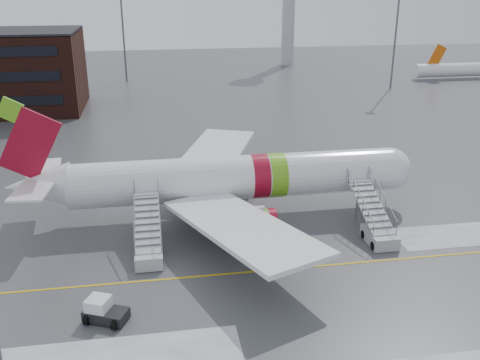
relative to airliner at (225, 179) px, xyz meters
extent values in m
plane|color=#494C4F|center=(-2.67, -9.00, -3.42)|extent=(260.00, 260.00, 0.00)
cylinder|color=white|center=(0.95, 0.00, 0.08)|extent=(28.00, 3.80, 3.80)
sphere|color=white|center=(14.95, 0.00, 0.08)|extent=(3.80, 3.80, 3.80)
cube|color=black|center=(16.00, 0.00, 0.58)|extent=(1.09, 1.60, 0.97)
cone|color=white|center=(-15.45, 0.00, 0.33)|extent=(5.20, 3.72, 3.72)
cube|color=maroon|center=(-15.55, 0.00, 3.88)|extent=(5.27, 0.30, 6.09)
cube|color=#6AB51C|center=(-16.65, 0.00, 6.68)|extent=(2.16, 0.26, 2.16)
cube|color=white|center=(-15.25, 2.60, 0.98)|extent=(3.07, 4.85, 0.18)
cube|color=white|center=(-15.25, -2.60, 0.98)|extent=(3.07, 4.85, 0.18)
cube|color=white|center=(-0.05, 8.50, -0.52)|extent=(10.72, 15.97, 1.13)
cube|color=white|center=(-0.05, -8.50, -0.52)|extent=(10.72, 15.97, 1.13)
cylinder|color=white|center=(1.45, 5.20, -1.87)|extent=(3.40, 2.10, 2.10)
cylinder|color=white|center=(1.45, -5.20, -1.87)|extent=(3.40, 2.10, 2.10)
cylinder|color=#595B60|center=(12.95, 0.00, -2.52)|extent=(0.20, 0.20, 1.80)
cylinder|color=black|center=(12.95, 0.00, -2.97)|extent=(0.90, 0.56, 0.90)
cylinder|color=black|center=(0.45, 2.40, -2.97)|extent=(0.90, 0.56, 0.90)
cylinder|color=black|center=(0.45, -2.40, -2.97)|extent=(0.90, 0.56, 0.90)
cube|color=#A7A9AE|center=(11.20, -7.30, -2.87)|extent=(2.00, 3.20, 1.00)
cube|color=#A7A9AE|center=(11.20, -5.20, -1.19)|extent=(1.90, 5.87, 2.52)
cube|color=#A7A9AE|center=(11.20, -1.90, -0.02)|extent=(1.90, 1.40, 0.15)
cylinder|color=#595B60|center=(11.20, -2.30, -1.72)|extent=(0.16, 0.16, 3.40)
cylinder|color=black|center=(10.30, -8.30, -3.07)|extent=(0.25, 0.70, 0.70)
cylinder|color=black|center=(12.10, -6.30, -3.07)|extent=(0.25, 0.70, 0.70)
cube|color=#B5B7BD|center=(-6.72, -7.30, -2.87)|extent=(2.00, 3.20, 1.00)
cube|color=#B5B7BD|center=(-6.72, -5.20, -1.19)|extent=(1.90, 5.87, 2.52)
cube|color=#B5B7BD|center=(-6.72, -1.90, -0.02)|extent=(1.90, 1.40, 0.15)
cylinder|color=#595B60|center=(-6.72, -2.30, -1.72)|extent=(0.16, 0.16, 3.40)
cylinder|color=black|center=(-7.62, -8.30, -3.07)|extent=(0.25, 0.70, 0.70)
cylinder|color=black|center=(-5.82, -6.30, -3.07)|extent=(0.25, 0.70, 0.70)
cube|color=black|center=(-9.34, -14.19, -3.00)|extent=(2.94, 2.34, 0.65)
cube|color=silver|center=(-9.76, -14.00, -2.35)|extent=(1.72, 1.72, 0.83)
cube|color=black|center=(-9.76, -14.00, -2.03)|extent=(1.51, 1.56, 0.14)
cylinder|color=black|center=(-10.45, -14.40, -3.09)|extent=(0.52, 0.71, 0.65)
cylinder|color=black|center=(-8.77, -15.17, -3.09)|extent=(0.52, 0.71, 0.65)
cylinder|color=black|center=(-9.92, -13.22, -3.09)|extent=(0.52, 0.71, 0.65)
cylinder|color=black|center=(-8.23, -13.99, -3.09)|extent=(0.52, 0.71, 0.65)
cylinder|color=#B2B5BA|center=(27.33, 86.00, 10.58)|extent=(3.00, 3.00, 28.00)
cylinder|color=#595B60|center=(39.33, 53.00, 6.18)|extent=(0.36, 0.36, 19.20)
cylinder|color=#595B60|center=(-10.67, 69.00, 6.18)|extent=(0.36, 0.36, 19.20)
camera|label=1|loc=(-5.85, -42.65, 16.08)|focal=40.00mm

